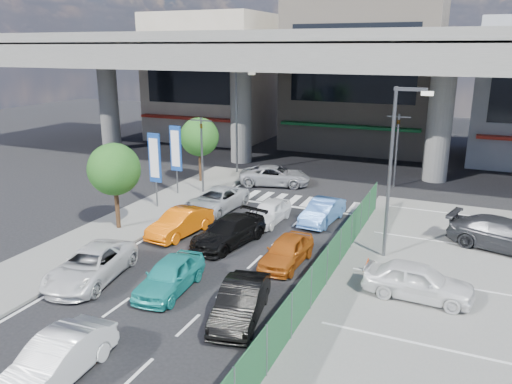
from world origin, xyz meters
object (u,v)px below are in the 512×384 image
at_px(sedan_white_mid_left, 90,265).
at_px(parked_sedan_dgrey, 505,235).
at_px(signboard_far, 176,151).
at_px(wagon_silver_front_left, 216,200).
at_px(tree_far, 199,137).
at_px(taxi_orange_right, 287,251).
at_px(taxi_teal_mid, 170,275).
at_px(street_lamp_right, 395,160).
at_px(traffic_light_left, 201,136).
at_px(traffic_cone, 368,265).
at_px(signboard_near, 155,160).
at_px(sedan_black_mid, 229,231).
at_px(traffic_light_right, 398,132).
at_px(kei_truck_front_right, 322,211).
at_px(tree_near, 114,170).
at_px(taxi_orange_left, 180,223).
at_px(sedan_white_front_mid, 269,212).
at_px(hatch_white_back_mid, 56,360).
at_px(street_lamp_left, 238,113).
at_px(crossing_wagon_silver, 275,176).
at_px(hatch_black_mid_right, 241,302).
at_px(parked_sedan_white, 418,281).

xyz_separation_m(sedan_white_mid_left, parked_sedan_dgrey, (16.33, 10.62, 0.14)).
relative_size(signboard_far, wagon_silver_front_left, 0.95).
relative_size(tree_far, taxi_orange_right, 1.23).
bearing_deg(taxi_teal_mid, street_lamp_right, 38.02).
height_order(traffic_light_left, parked_sedan_dgrey, traffic_light_left).
relative_size(traffic_light_left, parked_sedan_dgrey, 0.98).
bearing_deg(traffic_cone, street_lamp_right, 75.95).
bearing_deg(taxi_teal_mid, parked_sedan_dgrey, 33.97).
relative_size(signboard_near, taxi_teal_mid, 1.16).
bearing_deg(sedan_black_mid, traffic_light_right, 79.22).
distance_m(kei_truck_front_right, parked_sedan_dgrey, 9.32).
xyz_separation_m(tree_far, traffic_cone, (14.45, -10.58, -2.98)).
distance_m(tree_near, parked_sedan_dgrey, 20.08).
xyz_separation_m(taxi_orange_left, sedan_white_front_mid, (3.59, 3.70, -0.04)).
bearing_deg(signboard_far, traffic_light_right, 31.43).
height_order(sedan_white_front_mid, parked_sedan_dgrey, parked_sedan_dgrey).
relative_size(hatch_white_back_mid, sedan_black_mid, 0.88).
relative_size(signboard_near, traffic_cone, 6.69).
height_order(tree_near, tree_far, same).
bearing_deg(traffic_light_left, taxi_orange_right, -43.06).
relative_size(street_lamp_left, hatch_white_back_mid, 1.91).
bearing_deg(crossing_wagon_silver, traffic_light_left, 121.18).
bearing_deg(taxi_orange_right, crossing_wagon_silver, 115.44).
bearing_deg(sedan_white_front_mid, traffic_cone, -32.17).
height_order(traffic_light_left, traffic_light_right, same).
distance_m(street_lamp_right, parked_sedan_dgrey, 7.13).
bearing_deg(sedan_white_front_mid, crossing_wagon_silver, 110.98).
bearing_deg(taxi_teal_mid, sedan_white_mid_left, -175.87).
height_order(traffic_light_left, street_lamp_left, street_lamp_left).
xyz_separation_m(traffic_light_left, crossing_wagon_silver, (3.73, 3.94, -3.23)).
distance_m(street_lamp_left, signboard_far, 7.32).
height_order(hatch_black_mid_right, crossing_wagon_silver, crossing_wagon_silver).
height_order(hatch_white_back_mid, wagon_silver_front_left, same).
bearing_deg(sedan_black_mid, tree_far, 137.78).
bearing_deg(hatch_white_back_mid, parked_sedan_dgrey, 49.47).
bearing_deg(taxi_orange_right, street_lamp_right, 34.33).
distance_m(wagon_silver_front_left, parked_sedan_white, 14.15).
bearing_deg(traffic_cone, signboard_far, 153.59).
height_order(sedan_black_mid, parked_sedan_white, parked_sedan_white).
xyz_separation_m(sedan_white_mid_left, sedan_white_front_mid, (4.23, 9.85, -0.04)).
relative_size(signboard_near, sedan_white_front_mid, 1.24).
xyz_separation_m(tree_near, sedan_white_front_mid, (7.15, 4.33, -2.74)).
bearing_deg(kei_truck_front_right, wagon_silver_front_left, -169.45).
xyz_separation_m(wagon_silver_front_left, sedan_white_front_mid, (3.73, -0.64, -0.04)).
bearing_deg(tree_near, hatch_white_back_mid, -59.48).
bearing_deg(sedan_white_front_mid, sedan_white_mid_left, -111.25).
relative_size(signboard_far, taxi_orange_left, 1.12).
xyz_separation_m(hatch_white_back_mid, sedan_black_mid, (-0.09, 11.70, 0.00)).
relative_size(wagon_silver_front_left, sedan_white_front_mid, 1.31).
relative_size(signboard_near, wagon_silver_front_left, 0.95).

